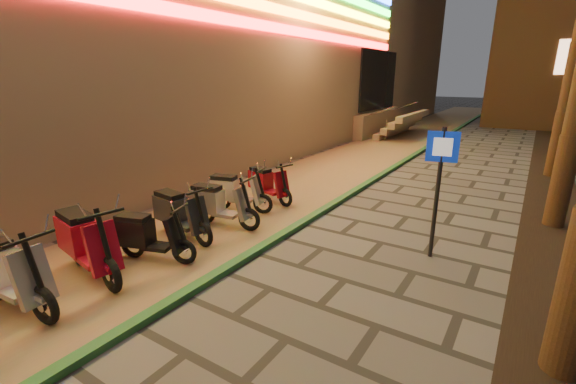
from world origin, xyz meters
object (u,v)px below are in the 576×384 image
Objects in this scene: scooter_4 at (4,271)px; scooter_10 at (266,183)px; scooter_7 at (178,213)px; pedestrian_sign at (439,176)px; scooter_9 at (233,191)px; scooter_6 at (146,235)px; scooter_8 at (217,204)px; scooter_5 at (85,241)px.

scooter_4 reaches higher than scooter_10.
scooter_7 is 2.81m from scooter_10.
pedestrian_sign reaches higher than scooter_9.
scooter_6 is at bearing -72.44° from scooter_10.
scooter_9 is 1.07m from scooter_10.
pedestrian_sign is 1.29× the size of scooter_4.
pedestrian_sign reaches higher than scooter_10.
scooter_10 is at bearing 152.35° from pedestrian_sign.
scooter_4 is 4.69m from scooter_9.
scooter_7 is (-4.40, -1.77, -0.98)m from pedestrian_sign.
scooter_4 is at bearing -119.84° from scooter_6.
scooter_4 is at bearing -84.83° from scooter_7.
scooter_9 reaches higher than scooter_6.
scooter_10 is (0.10, 2.81, -0.04)m from scooter_7.
scooter_4 is 1.09× the size of scooter_7.
scooter_8 is 0.97m from scooter_9.
scooter_4 is at bearing -105.06° from scooter_9.
pedestrian_sign is 4.84m from scooter_7.
scooter_8 is (0.34, 2.66, -0.07)m from scooter_5.
scooter_10 is at bearing 84.67° from scooter_8.
scooter_10 is (-0.15, 1.97, -0.03)m from scooter_8.
scooter_5 is 1.82m from scooter_7.
scooter_5 reaches higher than scooter_7.
scooter_6 is (0.41, 1.95, -0.09)m from scooter_4.
scooter_7 is (-0.32, 0.99, 0.04)m from scooter_6.
scooter_6 is at bearing -97.64° from scooter_8.
scooter_8 is at bearing 92.16° from scooter_5.
scooter_10 is (0.18, 4.63, -0.10)m from scooter_5.
scooter_10 is at bearing 97.11° from scooter_5.
scooter_6 is 1.83m from scooter_8.
scooter_9 is at bearing 80.50° from scooter_6.
scooter_7 is at bearing 96.61° from scooter_5.
scooter_8 is (-0.07, 1.83, 0.03)m from scooter_6.
scooter_6 is 0.98× the size of scooter_10.
scooter_6 is 0.92× the size of scooter_8.
scooter_6 is 3.81m from scooter_10.
scooter_6 is 1.04m from scooter_7.
scooter_8 is 1.97m from scooter_10.
scooter_5 is at bearing -104.97° from scooter_9.
scooter_4 is (-4.49, -4.71, -0.93)m from pedestrian_sign.
pedestrian_sign is 5.82m from scooter_5.
pedestrian_sign is at bearing 2.87° from scooter_8.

